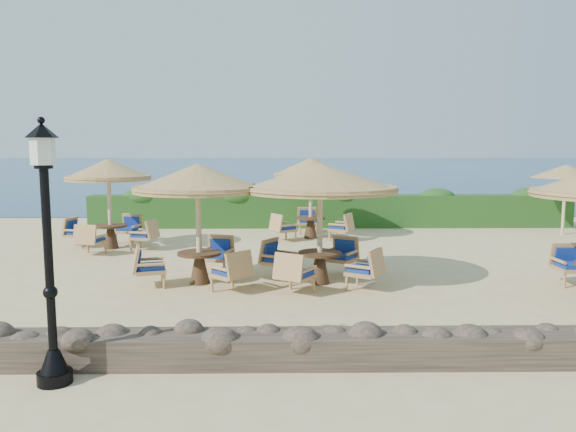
{
  "coord_description": "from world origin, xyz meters",
  "views": [
    {
      "loc": [
        -1.9,
        -13.73,
        3.03
      ],
      "look_at": [
        -1.71,
        0.11,
        1.3
      ],
      "focal_mm": 35.0,
      "sensor_mm": 36.0,
      "label": 1
    }
  ],
  "objects": [
    {
      "name": "cafe_set_1",
      "position": [
        -1.03,
        -1.57,
        1.95
      ],
      "size": [
        3.41,
        3.41,
        2.65
      ],
      "color": "beige",
      "rests_on": "ground"
    },
    {
      "name": "ground",
      "position": [
        0.0,
        0.0,
        0.0
      ],
      "size": [
        120.0,
        120.0,
        0.0
      ],
      "primitive_type": "plane",
      "color": "#D0BC84",
      "rests_on": "ground"
    },
    {
      "name": "cafe_set_0",
      "position": [
        -3.69,
        -1.54,
        1.92
      ],
      "size": [
        2.86,
        2.86,
        2.65
      ],
      "color": "beige",
      "rests_on": "ground"
    },
    {
      "name": "hedge",
      "position": [
        0.0,
        7.2,
        0.6
      ],
      "size": [
        18.0,
        0.9,
        1.2
      ],
      "primitive_type": "cube",
      "color": "#183F14",
      "rests_on": "ground"
    },
    {
      "name": "cafe_set_4",
      "position": [
        -0.9,
        4.59,
        1.82
      ],
      "size": [
        2.77,
        2.64,
        2.65
      ],
      "color": "beige",
      "rests_on": "ground"
    },
    {
      "name": "cafe_set_3",
      "position": [
        -6.95,
        2.81,
        1.73
      ],
      "size": [
        2.89,
        2.89,
        2.65
      ],
      "color": "beige",
      "rests_on": "ground"
    },
    {
      "name": "extra_parasol",
      "position": [
        7.8,
        5.2,
        2.17
      ],
      "size": [
        2.3,
        2.3,
        2.41
      ],
      "color": "beige",
      "rests_on": "ground"
    },
    {
      "name": "sea",
      "position": [
        0.0,
        70.0,
        0.0
      ],
      "size": [
        160.0,
        160.0,
        0.0
      ],
      "primitive_type": "plane",
      "color": "navy",
      "rests_on": "ground"
    },
    {
      "name": "stone_wall",
      "position": [
        0.0,
        -6.2,
        0.22
      ],
      "size": [
        15.0,
        0.65,
        0.44
      ],
      "primitive_type": "cube",
      "color": "brown",
      "rests_on": "ground"
    },
    {
      "name": "lamp_post",
      "position": [
        -4.8,
        -6.8,
        1.55
      ],
      "size": [
        0.44,
        0.44,
        3.31
      ],
      "color": "black",
      "rests_on": "ground"
    }
  ]
}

